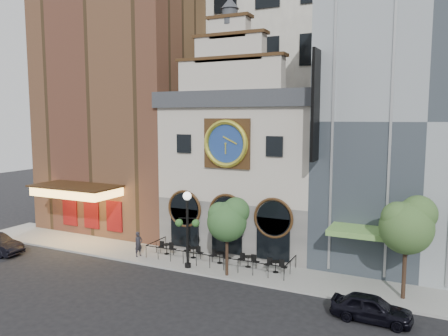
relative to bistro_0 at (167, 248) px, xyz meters
name	(u,v)px	position (x,y,z in m)	size (l,w,h in m)	color
ground	(201,276)	(4.38, -2.54, -0.61)	(120.00, 120.00, 0.00)	black
sidewalk	(218,263)	(4.38, -0.04, -0.54)	(44.00, 5.00, 0.15)	gray
clock_building	(248,164)	(4.38, 5.28, 6.07)	(12.60, 8.78, 18.65)	#605E5B
theater_building	(132,94)	(-8.62, 7.42, 11.99)	(14.00, 15.60, 25.00)	brown
retail_building	(429,121)	(17.37, 7.45, 9.53)	(14.00, 14.40, 20.00)	gray
office_tower	(295,23)	(4.38, 17.46, 19.39)	(20.00, 16.00, 40.00)	silver
cafe_railing	(218,256)	(4.38, -0.04, -0.01)	(10.60, 2.60, 0.90)	black
bistro_0	(167,248)	(0.00, 0.00, 0.00)	(1.58, 0.68, 0.90)	black
bistro_1	(193,252)	(2.27, 0.09, 0.00)	(1.58, 0.68, 0.90)	black
bistro_2	(220,257)	(4.54, -0.12, 0.00)	(1.58, 0.68, 0.90)	black
bistro_3	(248,260)	(6.66, 0.01, 0.00)	(1.58, 0.68, 0.90)	black
bistro_4	(276,266)	(8.71, -0.16, 0.00)	(1.58, 0.68, 0.90)	black
car_right	(371,308)	(15.34, -4.33, 0.08)	(1.63, 4.06, 1.38)	black
pedestrian	(138,244)	(-1.57, -1.37, 0.47)	(0.68, 0.45, 1.86)	black
lamppost	(187,221)	(2.94, -1.85, 2.80)	(1.62, 0.94, 5.28)	black
tree_left	(228,219)	(6.07, -2.01, 3.32)	(2.68, 2.58, 5.16)	#382619
tree_right	(408,224)	(16.69, -0.90, 3.89)	(3.09, 2.97, 5.94)	#382619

